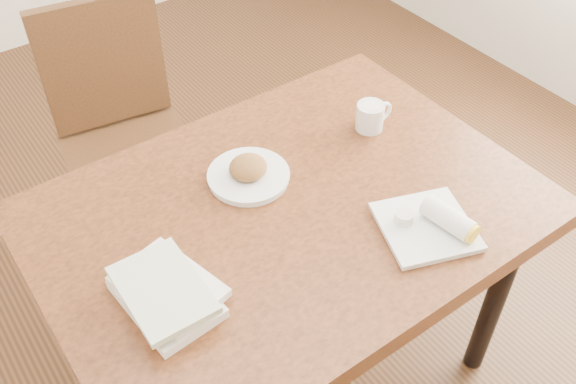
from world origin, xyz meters
TOP-DOWN VIEW (x-y plane):
  - ground at (0.00, 0.00)m, footprint 4.00×5.00m
  - table at (0.00, 0.00)m, footprint 1.22×0.88m
  - chair_far at (-0.11, 0.80)m, footprint 0.48×0.48m
  - plate_scone at (-0.02, 0.14)m, footprint 0.22×0.22m
  - coffee_mug at (0.38, 0.12)m, footprint 0.12×0.08m
  - plate_burrito at (0.23, -0.27)m, footprint 0.27×0.27m
  - book_stack at (-0.38, -0.08)m, footprint 0.21×0.26m

SIDE VIEW (x-z plane):
  - ground at x=0.00m, z-range -0.01..0.00m
  - chair_far at x=-0.11m, z-range 0.07..1.03m
  - table at x=0.00m, z-range 0.29..1.04m
  - plate_scone at x=-0.02m, z-range 0.74..0.81m
  - plate_burrito at x=0.23m, z-range 0.74..0.81m
  - book_stack at x=-0.38m, z-range 0.75..0.81m
  - coffee_mug at x=0.38m, z-range 0.75..0.83m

